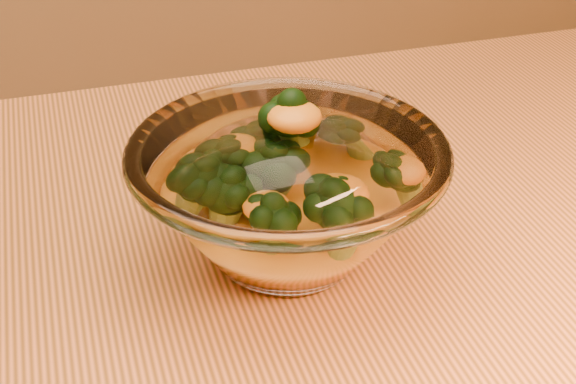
{
  "coord_description": "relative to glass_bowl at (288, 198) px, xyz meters",
  "views": [
    {
      "loc": [
        -0.17,
        -0.36,
        1.1
      ],
      "look_at": [
        -0.04,
        0.07,
        0.8
      ],
      "focal_mm": 50.0,
      "sensor_mm": 36.0,
      "label": 1
    }
  ],
  "objects": [
    {
      "name": "glass_bowl",
      "position": [
        0.0,
        0.0,
        0.0
      ],
      "size": [
        0.22,
        0.22,
        0.1
      ],
      "color": "white",
      "rests_on": "table"
    },
    {
      "name": "cheese_sauce",
      "position": [
        -0.0,
        -0.0,
        -0.02
      ],
      "size": [
        0.13,
        0.13,
        0.04
      ],
      "primitive_type": "ellipsoid",
      "color": "orange",
      "rests_on": "glass_bowl"
    },
    {
      "name": "broccoli_heap",
      "position": [
        0.0,
        0.01,
        0.01
      ],
      "size": [
        0.15,
        0.15,
        0.08
      ],
      "color": "black",
      "rests_on": "cheese_sauce"
    }
  ]
}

